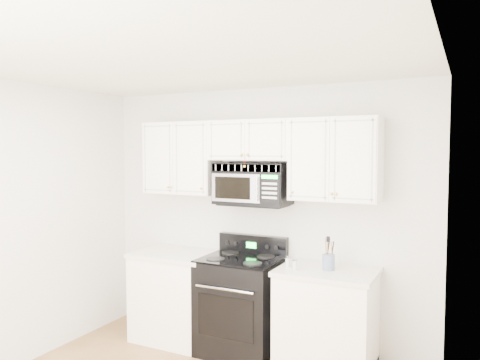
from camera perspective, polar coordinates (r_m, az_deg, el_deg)
The scene contains 9 objects.
room at distance 3.29m, azimuth -10.25°, elevation -8.28°, with size 3.51×3.51×2.61m.
base_cabinet_left at distance 5.09m, azimuth -7.62°, elevation -14.13°, with size 0.86×0.65×0.92m.
base_cabinet_right at distance 4.45m, azimuth 10.53°, elevation -16.83°, with size 0.86×0.65×0.92m.
range at distance 4.72m, azimuth 0.15°, elevation -14.82°, with size 0.74×0.68×1.12m.
upper_cabinets at distance 4.58m, azimuth 1.59°, elevation 3.09°, with size 2.44×0.37×0.75m.
microwave at distance 4.57m, azimuth 1.57°, elevation -0.44°, with size 0.73×0.41×0.40m.
utensil_crock at distance 4.27m, azimuth 10.74°, elevation -9.72°, with size 0.11×0.11×0.30m.
shaker_salt at distance 4.31m, azimuth 5.85°, elevation -9.87°, with size 0.04×0.04×0.10m.
shaker_pepper at distance 4.22m, azimuth 6.71°, elevation -10.19°, with size 0.04×0.04×0.10m.
Camera 1 is at (1.93, -2.58, 1.97)m, focal length 35.00 mm.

